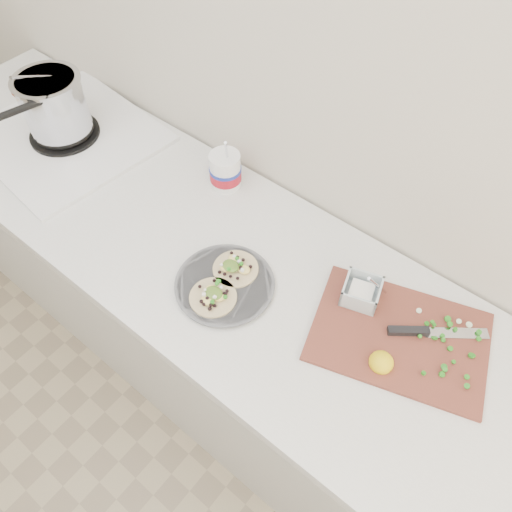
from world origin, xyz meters
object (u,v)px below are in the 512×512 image
Objects in this scene: taco_plate at (225,283)px; cutboard at (399,330)px; stove at (59,116)px; tub at (225,169)px.

cutboard is at bearing 20.73° from taco_plate.
stove is at bearing 171.61° from taco_plate.
stove is 0.86m from taco_plate.
taco_plate is 1.22× the size of tub.
taco_plate is 0.47m from cutboard.
cutboard is at bearing -10.92° from tub.
stove reaches higher than tub.
cutboard is (0.70, -0.14, -0.05)m from tub.
tub is 0.44× the size of cutboard.
stove is 2.32× the size of taco_plate.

